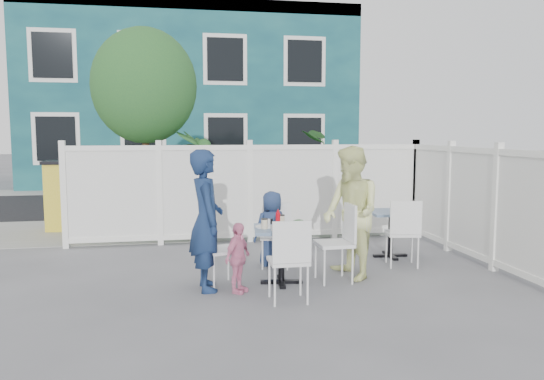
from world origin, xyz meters
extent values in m
plane|color=slate|center=(0.00, 0.00, 0.00)|extent=(80.00, 80.00, 0.00)
cube|color=gray|center=(0.00, 3.80, 0.01)|extent=(24.00, 2.60, 0.01)
cube|color=black|center=(0.00, 7.50, 0.00)|extent=(24.00, 5.00, 0.01)
cube|color=gray|center=(0.00, 10.60, 0.01)|extent=(24.00, 1.60, 0.01)
cube|color=#134351|center=(-0.50, 14.00, 3.00)|extent=(11.00, 6.00, 6.00)
cube|color=white|center=(-0.50, 11.04, 5.80)|extent=(11.00, 0.08, 0.40)
cube|color=black|center=(-3.00, 11.02, 1.60)|extent=(1.20, 0.04, 1.40)
cube|color=black|center=(1.00, 11.02, 1.60)|extent=(1.20, 0.04, 1.40)
cube|color=black|center=(-3.00, 11.02, 4.10)|extent=(1.20, 0.04, 1.40)
cube|color=black|center=(1.00, 11.02, 4.10)|extent=(1.20, 0.04, 1.40)
cube|color=white|center=(0.10, 2.40, 0.82)|extent=(5.80, 0.04, 1.40)
cube|color=white|center=(0.10, 2.40, 1.56)|extent=(5.86, 0.08, 0.08)
cube|color=white|center=(0.10, 2.40, 0.06)|extent=(5.86, 0.08, 0.12)
cube|color=white|center=(3.00, 0.60, 0.82)|extent=(0.04, 3.60, 1.40)
cube|color=white|center=(3.00, 0.60, 1.56)|extent=(0.08, 3.66, 0.08)
cube|color=white|center=(3.00, 0.60, 0.06)|extent=(0.08, 3.66, 0.12)
cylinder|color=#382316|center=(-1.60, 3.30, 1.20)|extent=(0.12, 0.12, 2.40)
ellipsoid|color=#1F5027|center=(-1.60, 3.30, 2.60)|extent=(1.80, 1.62, 1.98)
cube|color=gold|center=(-3.09, 4.00, 0.61)|extent=(0.70, 0.52, 1.23)
imported|color=#1F5027|center=(-0.70, 3.10, 0.91)|extent=(1.33, 1.33, 1.82)
imported|color=#1F5027|center=(1.95, 3.00, 0.92)|extent=(2.10, 2.17, 1.84)
cube|color=#47608E|center=(0.14, -0.08, 0.66)|extent=(0.72, 0.72, 0.04)
cylinder|color=black|center=(0.14, -0.08, 0.33)|extent=(0.07, 0.07, 0.62)
cube|color=black|center=(0.14, -0.08, 0.02)|extent=(0.51, 0.13, 0.04)
cube|color=black|center=(0.14, -0.08, 0.02)|extent=(0.13, 0.51, 0.04)
cube|color=#47608E|center=(1.97, 0.97, 0.65)|extent=(0.67, 0.67, 0.04)
cylinder|color=black|center=(1.97, 0.97, 0.33)|extent=(0.07, 0.07, 0.62)
cube|color=black|center=(1.97, 0.97, 0.02)|extent=(0.50, 0.10, 0.04)
cube|color=black|center=(1.97, 0.97, 0.02)|extent=(0.10, 0.50, 0.04)
cube|color=white|center=(-0.57, -0.04, 0.43)|extent=(0.48, 0.50, 0.04)
cube|color=white|center=(-0.75, -0.09, 0.67)|extent=(0.15, 0.39, 0.43)
cylinder|color=white|center=(-0.47, 0.17, 0.21)|extent=(0.02, 0.02, 0.43)
cylinder|color=white|center=(-0.37, -0.15, 0.21)|extent=(0.02, 0.02, 0.43)
cylinder|color=white|center=(-0.78, 0.07, 0.21)|extent=(0.02, 0.02, 0.43)
cylinder|color=white|center=(-0.68, -0.25, 0.21)|extent=(0.02, 0.02, 0.43)
cube|color=white|center=(0.79, -0.09, 0.46)|extent=(0.42, 0.44, 0.04)
cube|color=white|center=(0.98, -0.09, 0.72)|extent=(0.04, 0.43, 0.46)
cylinder|color=white|center=(0.62, -0.28, 0.23)|extent=(0.02, 0.02, 0.46)
cylinder|color=white|center=(0.61, 0.09, 0.23)|extent=(0.02, 0.02, 0.46)
cylinder|color=white|center=(0.97, -0.27, 0.23)|extent=(0.02, 0.02, 0.46)
cylinder|color=white|center=(0.96, 0.10, 0.23)|extent=(0.02, 0.02, 0.46)
cube|color=white|center=(0.22, 0.69, 0.41)|extent=(0.47, 0.46, 0.04)
cube|color=white|center=(0.27, 0.86, 0.64)|extent=(0.38, 0.13, 0.41)
cylinder|color=white|center=(0.34, 0.50, 0.21)|extent=(0.02, 0.02, 0.41)
cylinder|color=white|center=(0.02, 0.59, 0.21)|extent=(0.02, 0.02, 0.41)
cylinder|color=white|center=(0.42, 0.80, 0.21)|extent=(0.02, 0.02, 0.41)
cylinder|color=white|center=(0.11, 0.89, 0.21)|extent=(0.02, 0.02, 0.41)
cube|color=white|center=(0.08, -0.75, 0.44)|extent=(0.41, 0.39, 0.04)
cube|color=white|center=(0.08, -0.93, 0.68)|extent=(0.41, 0.03, 0.44)
cylinder|color=white|center=(-0.09, -0.58, 0.22)|extent=(0.02, 0.02, 0.44)
cylinder|color=white|center=(0.26, -0.58, 0.22)|extent=(0.02, 0.02, 0.44)
cylinder|color=white|center=(-0.09, -0.91, 0.22)|extent=(0.02, 0.02, 0.44)
cylinder|color=white|center=(0.26, -0.91, 0.22)|extent=(0.02, 0.02, 0.44)
cube|color=white|center=(1.92, 0.46, 0.44)|extent=(0.48, 0.47, 0.04)
cube|color=white|center=(1.88, 0.28, 0.69)|extent=(0.41, 0.11, 0.44)
cylinder|color=white|center=(1.78, 0.66, 0.22)|extent=(0.02, 0.02, 0.44)
cylinder|color=white|center=(2.12, 0.59, 0.22)|extent=(0.02, 0.02, 0.44)
cylinder|color=white|center=(1.71, 0.33, 0.22)|extent=(0.02, 0.02, 0.44)
cylinder|color=white|center=(2.06, 0.26, 0.22)|extent=(0.02, 0.02, 0.44)
imported|color=navy|center=(-0.75, -0.16, 0.81)|extent=(0.44, 0.62, 1.62)
imported|color=#E4EF5B|center=(1.03, 0.00, 0.82)|extent=(0.76, 0.90, 1.65)
imported|color=navy|center=(0.19, 0.81, 0.51)|extent=(0.55, 0.42, 1.02)
imported|color=pink|center=(-0.41, -0.36, 0.40)|extent=(0.44, 0.49, 0.80)
cylinder|color=white|center=(0.11, -0.22, 0.69)|extent=(0.24, 0.24, 0.02)
cylinder|color=white|center=(-0.05, -0.01, 0.69)|extent=(0.22, 0.22, 0.01)
imported|color=white|center=(0.36, -0.05, 0.71)|extent=(0.24, 0.24, 0.06)
cylinder|color=beige|center=(-0.07, -0.12, 0.73)|extent=(0.08, 0.08, 0.11)
cylinder|color=beige|center=(0.18, 0.11, 0.74)|extent=(0.08, 0.08, 0.12)
cylinder|color=#BF0512|center=(0.11, 0.00, 0.76)|extent=(0.05, 0.05, 0.17)
cylinder|color=white|center=(0.04, 0.17, 0.71)|extent=(0.03, 0.03, 0.07)
cylinder|color=black|center=(0.07, 0.20, 0.71)|extent=(0.03, 0.03, 0.07)
camera|label=1|loc=(-1.06, -6.18, 1.82)|focal=35.00mm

